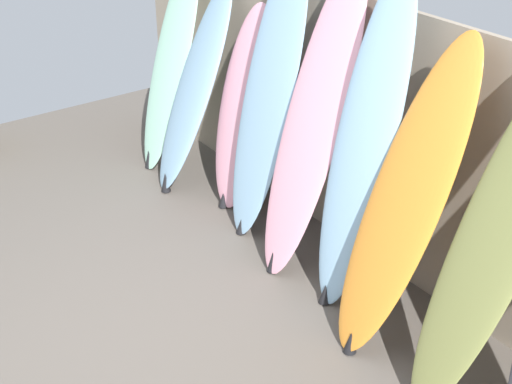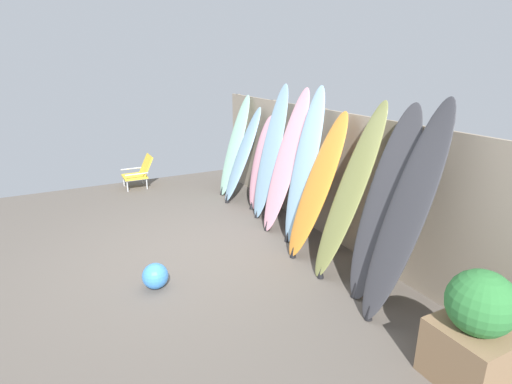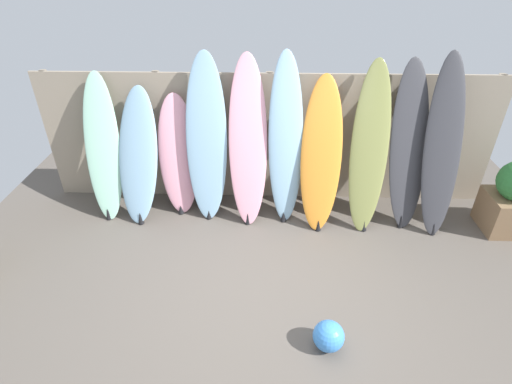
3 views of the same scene
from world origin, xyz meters
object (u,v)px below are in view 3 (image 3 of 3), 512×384
at_px(surfboard_charcoal_8, 409,148).
at_px(surfboard_skyblue_5, 286,142).
at_px(surfboard_skyblue_3, 207,141).
at_px(surfboard_orange_6, 321,155).
at_px(surfboard_olive_7, 369,149).
at_px(surfboard_seafoam_0, 103,150).
at_px(surfboard_skyblue_1, 138,157).
at_px(planter_box, 512,198).
at_px(beach_ball, 329,336).
at_px(surfboard_charcoal_9, 443,148).
at_px(surfboard_pink_4, 248,144).
at_px(surfboard_pink_2, 178,156).

bearing_deg(surfboard_charcoal_8, surfboard_skyblue_5, 178.94).
height_order(surfboard_skyblue_3, surfboard_orange_6, surfboard_skyblue_3).
height_order(surfboard_olive_7, surfboard_charcoal_8, surfboard_charcoal_8).
distance_m(surfboard_seafoam_0, surfboard_charcoal_8, 3.88).
bearing_deg(surfboard_skyblue_5, surfboard_skyblue_1, -178.73).
height_order(surfboard_olive_7, planter_box, surfboard_olive_7).
bearing_deg(beach_ball, surfboard_skyblue_3, 121.51).
bearing_deg(surfboard_charcoal_9, surfboard_skyblue_3, 177.01).
bearing_deg(surfboard_pink_4, surfboard_seafoam_0, 179.48).
xyz_separation_m(surfboard_seafoam_0, planter_box, (5.20, -0.31, -0.44)).
height_order(planter_box, beach_ball, planter_box).
relative_size(surfboard_skyblue_5, surfboard_orange_6, 1.15).
bearing_deg(surfboard_seafoam_0, surfboard_skyblue_5, -0.30).
relative_size(planter_box, beach_ball, 3.33).
relative_size(surfboard_olive_7, surfboard_charcoal_9, 0.95).
relative_size(surfboard_skyblue_5, surfboard_charcoal_8, 1.05).
xyz_separation_m(surfboard_olive_7, surfboard_charcoal_9, (0.87, -0.05, 0.05)).
height_order(surfboard_pink_2, surfboard_skyblue_3, surfboard_skyblue_3).
xyz_separation_m(surfboard_skyblue_1, surfboard_pink_2, (0.49, 0.14, -0.05)).
height_order(surfboard_pink_2, surfboard_orange_6, surfboard_orange_6).
distance_m(surfboard_charcoal_9, planter_box, 1.13).
relative_size(surfboard_skyblue_1, surfboard_skyblue_3, 0.80).
bearing_deg(surfboard_skyblue_5, beach_ball, -80.77).
xyz_separation_m(surfboard_skyblue_5, surfboard_charcoal_8, (1.53, -0.03, -0.05)).
xyz_separation_m(surfboard_skyblue_3, surfboard_orange_6, (1.45, -0.12, -0.12)).
bearing_deg(surfboard_skyblue_3, surfboard_seafoam_0, -179.25).
xyz_separation_m(surfboard_skyblue_1, beach_ball, (2.24, -2.14, -0.69)).
height_order(surfboard_charcoal_8, planter_box, surfboard_charcoal_8).
distance_m(surfboard_skyblue_1, beach_ball, 3.17).
distance_m(surfboard_pink_4, surfboard_charcoal_9, 2.38).
bearing_deg(surfboard_charcoal_9, surfboard_pink_4, 177.18).
bearing_deg(surfboard_seafoam_0, surfboard_orange_6, -2.19).
relative_size(surfboard_pink_4, surfboard_skyblue_5, 0.97).
bearing_deg(beach_ball, surfboard_pink_4, 110.84).
bearing_deg(surfboard_orange_6, surfboard_skyblue_5, 168.05).
bearing_deg(surfboard_charcoal_8, surfboard_skyblue_1, -179.77).
bearing_deg(beach_ball, planter_box, 37.00).
bearing_deg(surfboard_skyblue_1, surfboard_skyblue_3, 4.64).
distance_m(surfboard_skyblue_1, surfboard_charcoal_9, 3.80).
distance_m(surfboard_skyblue_3, surfboard_orange_6, 1.46).
height_order(surfboard_skyblue_1, beach_ball, surfboard_skyblue_1).
height_order(surfboard_seafoam_0, surfboard_skyblue_1, surfboard_seafoam_0).
bearing_deg(surfboard_charcoal_8, surfboard_pink_2, 177.54).
height_order(surfboard_pink_4, surfboard_orange_6, surfboard_pink_4).
bearing_deg(surfboard_seafoam_0, surfboard_skyblue_1, -6.69).
distance_m(surfboard_skyblue_5, surfboard_olive_7, 1.04).
bearing_deg(surfboard_pink_2, planter_box, -5.34).
distance_m(surfboard_charcoal_8, beach_ball, 2.60).
relative_size(surfboard_orange_6, surfboard_charcoal_8, 0.91).
distance_m(surfboard_pink_2, surfboard_skyblue_5, 1.43).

